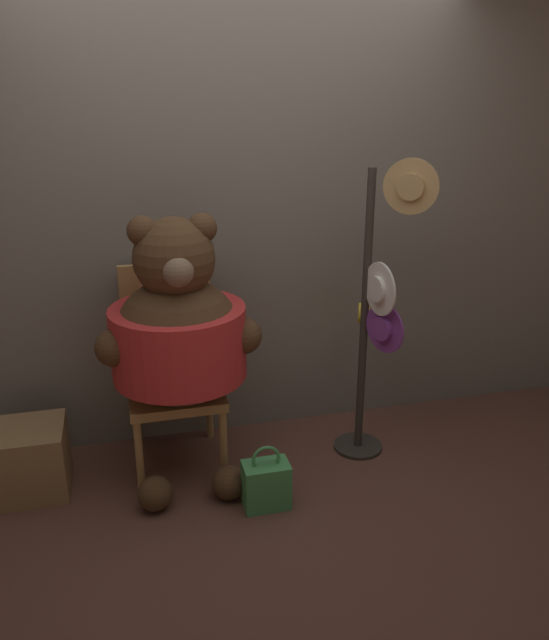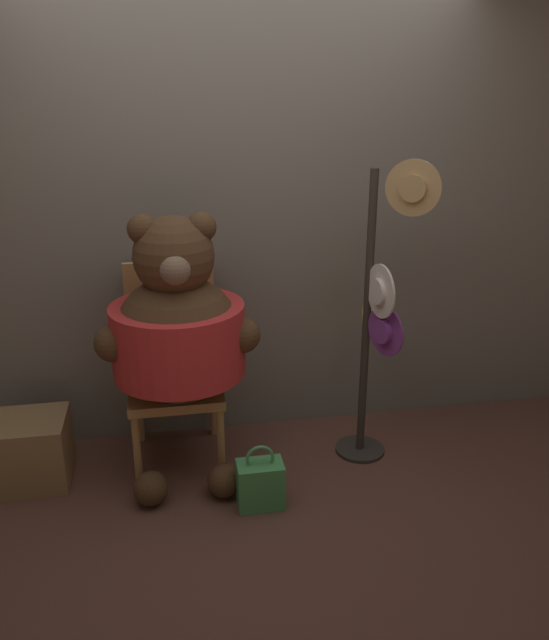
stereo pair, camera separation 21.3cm
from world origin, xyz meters
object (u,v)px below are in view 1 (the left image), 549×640
(teddy_bear, at_px, (179,334))
(handbag_on_ground, at_px, (266,484))
(chair, at_px, (172,364))
(hat_display_rack, at_px, (375,315))

(teddy_bear, xyz_separation_m, handbag_on_ground, (0.35, -0.40, -0.68))
(handbag_on_ground, bearing_deg, teddy_bear, 131.22)
(chair, distance_m, handbag_on_ground, 0.83)
(teddy_bear, bearing_deg, hat_display_rack, -2.89)
(chair, height_order, handbag_on_ground, chair)
(chair, xyz_separation_m, hat_display_rack, (1.07, -0.25, 0.27))
(teddy_bear, bearing_deg, chair, 98.52)
(teddy_bear, relative_size, hat_display_rack, 0.85)
(chair, xyz_separation_m, handbag_on_ground, (0.38, -0.60, -0.43))
(hat_display_rack, distance_m, handbag_on_ground, 1.05)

